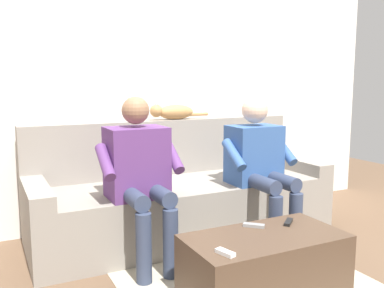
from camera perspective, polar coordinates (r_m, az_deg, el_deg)
name	(u,v)px	position (r m, az deg, el deg)	size (l,w,h in m)	color
ground_plane	(226,267)	(2.99, 4.55, -16.20)	(8.00, 8.00, 0.00)	brown
back_wall	(157,80)	(3.81, -4.70, 8.54)	(4.73, 0.06, 2.51)	silver
couch	(180,197)	(3.50, -1.58, -7.22)	(2.40, 0.85, 0.92)	gray
coffee_table	(264,266)	(2.59, 9.71, -15.88)	(0.93, 0.48, 0.37)	#4C3828
person_left_seated	(259,160)	(3.31, 9.05, -2.15)	(0.55, 0.60, 1.13)	#335693
person_right_seated	(140,170)	(2.89, -7.08, -3.44)	(0.55, 0.57, 1.15)	#5B3370
cat_on_backrest	(173,112)	(3.67, -2.62, 4.35)	(0.55, 0.13, 0.14)	#B7844C
remote_gray	(254,225)	(2.64, 8.33, -10.80)	(0.13, 0.04, 0.02)	gray
remote_white	(225,253)	(2.23, 4.50, -14.39)	(0.11, 0.04, 0.02)	white
remote_black	(288,222)	(2.74, 12.87, -10.22)	(0.13, 0.04, 0.02)	black
floor_rug	(251,285)	(2.77, 7.90, -18.36)	(1.50, 1.52, 0.01)	#B7AD93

